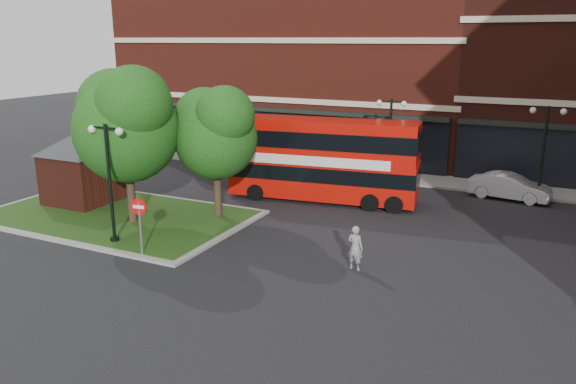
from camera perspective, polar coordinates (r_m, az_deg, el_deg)
The scene contains 15 objects.
ground at distance 21.14m, azimuth -6.37°, elevation -7.71°, with size 120.00×120.00×0.00m, color black.
pavement_far at distance 35.48m, azimuth 7.87°, elevation 1.85°, with size 44.00×3.00×0.12m, color slate.
terrace_far_left at distance 44.45m, azimuth 1.22°, elevation 13.72°, with size 26.00×12.00×14.00m, color maroon.
traffic_island at distance 28.02m, azimuth -17.08°, elevation -2.32°, with size 12.60×7.60×0.15m.
kiosk at distance 30.22m, azimuth -20.34°, elevation 3.06°, with size 6.51×6.51×3.60m.
tree_island_west at distance 25.77m, azimuth -16.22°, elevation 7.04°, with size 5.40×4.71×7.21m.
tree_island_east at distance 25.97m, azimuth -7.44°, elevation 6.35°, with size 4.46×3.90×6.29m.
lamp_island at distance 23.68m, azimuth -17.68°, elevation 1.39°, with size 1.72×0.36×5.00m.
lamp_far_left at distance 32.49m, azimuth 10.31°, elevation 5.49°, with size 1.72×0.36×5.00m.
lamp_far_right at distance 31.36m, azimuth 24.53°, elevation 4.01°, with size 1.72×0.36×5.00m.
bus at distance 29.09m, azimuth 3.54°, elevation 3.83°, with size 10.00×3.49×3.74m.
woman at distance 20.75m, azimuth 6.85°, elevation -5.65°, with size 0.62×0.40×1.69m, color gray.
car_silver at distance 35.13m, azimuth 6.42°, elevation 2.75°, with size 1.53×3.80×1.29m, color silver.
car_white at distance 31.86m, azimuth 21.57°, elevation 0.51°, with size 1.44×4.14×1.36m, color silver.
no_entry_sign at distance 22.19m, azimuth -14.85°, elevation -2.33°, with size 0.66×0.15×2.39m.
Camera 1 is at (10.51, -16.39, 8.23)m, focal length 35.00 mm.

